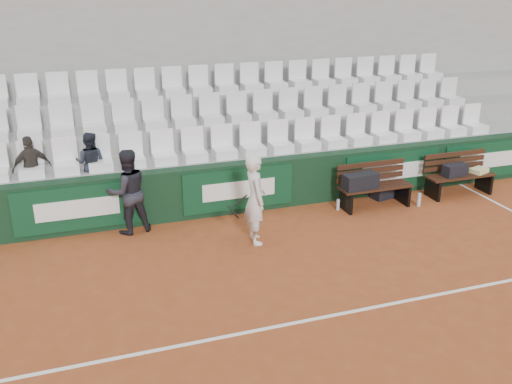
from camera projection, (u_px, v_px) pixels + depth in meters
name	position (u px, v px, depth m)	size (l,w,h in m)	color
ground	(334.00, 315.00, 7.89)	(80.00, 80.00, 0.00)	#954521
court_baseline	(334.00, 315.00, 7.89)	(18.00, 0.06, 0.01)	white
back_barrier	(249.00, 186.00, 11.26)	(18.00, 0.34, 1.00)	black
grandstand_tier_front	(237.00, 176.00, 11.80)	(18.00, 0.95, 1.00)	#999997
grandstand_tier_mid	(224.00, 153.00, 12.56)	(18.00, 0.95, 1.45)	gray
grandstand_tier_back	(213.00, 133.00, 13.32)	(18.00, 0.95, 1.90)	#959593
grandstand_rear_wall	(205.00, 75.00, 13.42)	(18.00, 0.30, 4.40)	gray
seat_row_front	(239.00, 140.00, 11.35)	(11.90, 0.44, 0.63)	white
seat_row_mid	(225.00, 108.00, 12.03)	(11.90, 0.44, 0.63)	silver
seat_row_back	(213.00, 79.00, 12.71)	(11.90, 0.44, 0.63)	silver
bench_left	(375.00, 196.00, 11.49)	(1.50, 0.56, 0.45)	#351A10
bench_right	(459.00, 185.00, 12.13)	(1.50, 0.56, 0.45)	#351B10
sports_bag_left	(360.00, 181.00, 11.22)	(0.71, 0.30, 0.30)	black
sports_bag_right	(455.00, 170.00, 11.95)	(0.52, 0.24, 0.24)	black
towel	(479.00, 170.00, 12.15)	(0.36, 0.26, 0.10)	#D3CA88
sports_bag_ground	(383.00, 191.00, 11.97)	(0.47, 0.29, 0.29)	black
water_bottle_near	(338.00, 205.00, 11.37)	(0.06, 0.06, 0.23)	silver
water_bottle_far	(419.00, 200.00, 11.55)	(0.08, 0.08, 0.27)	#AEBDC5
tennis_player	(255.00, 199.00, 9.79)	(0.70, 0.61, 1.60)	silver
ball_kid	(128.00, 192.00, 10.17)	(0.76, 0.59, 1.57)	black
spectator_b	(28.00, 144.00, 10.13)	(0.69, 0.29, 1.18)	#312D27
spectator_c	(88.00, 139.00, 10.44)	(0.57, 0.44, 1.17)	#1F242E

